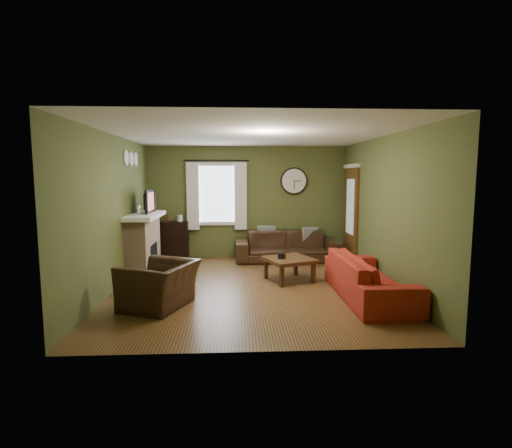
{
  "coord_description": "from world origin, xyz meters",
  "views": [
    {
      "loc": [
        -0.27,
        -6.76,
        1.91
      ],
      "look_at": [
        0.1,
        0.4,
        1.05
      ],
      "focal_mm": 28.0,
      "sensor_mm": 36.0,
      "label": 1
    }
  ],
  "objects_px": {
    "sofa_red": "(368,277)",
    "armchair": "(159,285)",
    "bookshelf": "(172,240)",
    "coffee_table": "(289,269)",
    "sofa_brown": "(287,246)"
  },
  "relations": [
    {
      "from": "sofa_red",
      "to": "armchair",
      "type": "distance_m",
      "value": 3.21
    },
    {
      "from": "bookshelf",
      "to": "armchair",
      "type": "relative_size",
      "value": 0.87
    },
    {
      "from": "bookshelf",
      "to": "armchair",
      "type": "distance_m",
      "value": 3.46
    },
    {
      "from": "bookshelf",
      "to": "armchair",
      "type": "height_order",
      "value": "bookshelf"
    },
    {
      "from": "sofa_red",
      "to": "coffee_table",
      "type": "relative_size",
      "value": 2.84
    },
    {
      "from": "armchair",
      "to": "coffee_table",
      "type": "distance_m",
      "value": 2.5
    },
    {
      "from": "sofa_brown",
      "to": "sofa_red",
      "type": "relative_size",
      "value": 1.03
    },
    {
      "from": "bookshelf",
      "to": "sofa_red",
      "type": "bearing_deg",
      "value": -41.67
    },
    {
      "from": "sofa_red",
      "to": "bookshelf",
      "type": "bearing_deg",
      "value": 48.33
    },
    {
      "from": "sofa_red",
      "to": "armchair",
      "type": "xyz_separation_m",
      "value": [
        -3.2,
        -0.28,
        -0.0
      ]
    },
    {
      "from": "sofa_brown",
      "to": "coffee_table",
      "type": "xyz_separation_m",
      "value": [
        -0.19,
        -1.77,
        -0.13
      ]
    },
    {
      "from": "sofa_red",
      "to": "coffee_table",
      "type": "height_order",
      "value": "sofa_red"
    },
    {
      "from": "sofa_brown",
      "to": "sofa_red",
      "type": "distance_m",
      "value": 3.0
    },
    {
      "from": "sofa_red",
      "to": "coffee_table",
      "type": "xyz_separation_m",
      "value": [
        -1.11,
        1.09,
        -0.12
      ]
    },
    {
      "from": "bookshelf",
      "to": "sofa_brown",
      "type": "relative_size",
      "value": 0.38
    }
  ]
}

